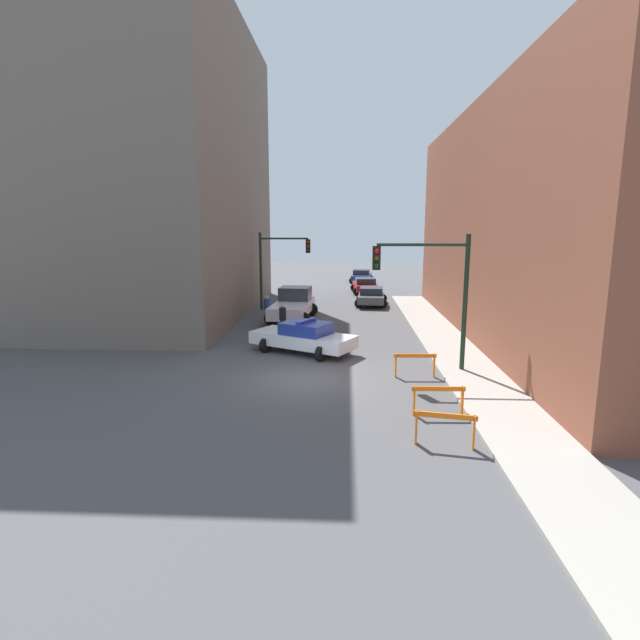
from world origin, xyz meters
The scene contains 16 objects.
ground_plane centered at (0.00, 0.00, 0.00)m, with size 120.00×120.00×0.00m, color #4C4C4F.
sidewalk_right centered at (6.20, 0.00, 0.06)m, with size 2.40×44.00×0.12m.
building_corner_left centered at (-12.00, 14.00, 8.98)m, with size 14.00×20.00×17.97m.
building_right centered at (13.40, 8.00, 5.75)m, with size 12.00×28.00×11.49m.
traffic_light_near centered at (4.73, 1.31, 3.53)m, with size 3.64×0.35×5.20m.
traffic_light_far centered at (-3.30, 15.63, 3.40)m, with size 3.44×0.35×5.20m.
police_car centered at (-0.52, 3.99, 0.72)m, with size 5.02×3.84×1.52m.
white_truck centered at (-1.86, 12.06, 0.91)m, with size 2.91×5.54×1.90m.
parked_car_near centered at (3.17, 17.96, 0.67)m, with size 2.47×4.42×1.31m.
parked_car_mid centered at (2.96, 24.47, 0.67)m, with size 2.47×4.41×1.31m.
parked_car_far centered at (2.89, 32.71, 0.67)m, with size 2.56×4.46×1.31m.
pedestrian_crossing centered at (-1.93, 7.63, 0.86)m, with size 0.46×0.46×1.66m.
pedestrian_corner centered at (-3.24, 10.72, 0.86)m, with size 0.48×0.48×1.66m.
barrier_front centered at (3.94, -5.51, 0.62)m, with size 1.58×0.44×0.90m.
barrier_mid centered at (4.15, -3.34, 0.62)m, with size 1.60×0.21×0.90m.
barrier_back centered at (3.98, 0.53, 0.62)m, with size 1.60×0.21×0.90m.
Camera 1 is at (1.37, -17.74, 5.60)m, focal length 28.00 mm.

